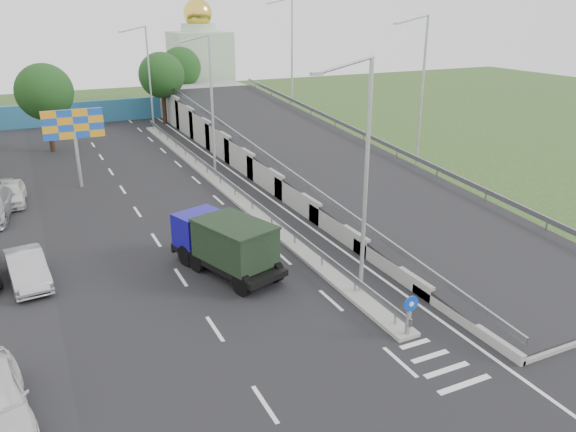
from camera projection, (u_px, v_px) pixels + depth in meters
ground at (445, 369)px, 19.83m from camera, size 160.00×160.00×0.00m
road_surface at (196, 209)px, 35.50m from camera, size 26.00×90.00×0.04m
median at (221, 184)px, 40.06m from camera, size 1.00×44.00×0.20m
overpass_ramp at (313, 151)px, 42.52m from camera, size 10.00×50.00×3.50m
median_guardrail at (220, 176)px, 39.83m from camera, size 0.09×44.00×0.71m
sign_bollard at (409, 315)px, 21.30m from camera, size 0.64×0.23×1.67m
lamp_post_near at (363, 169)px, 22.90m from camera, size 2.74×0.18×10.08m
lamp_post_mid at (209, 100)px, 39.79m from camera, size 2.74×0.18×10.08m
lamp_post_far at (147, 72)px, 56.68m from camera, size 2.74×0.18×10.08m
blue_wall at (102, 111)px, 61.70m from camera, size 30.00×0.50×2.40m
church at (200, 62)px, 72.69m from camera, size 7.00×7.00×13.80m
billboard at (74, 129)px, 38.36m from camera, size 4.00×0.24×5.50m
tree_left_mid at (44, 92)px, 47.74m from camera, size 4.80×4.80×7.60m
tree_median_far at (162, 75)px, 59.36m from camera, size 4.80×4.80×7.60m
tree_ramp_far at (181, 68)px, 66.89m from camera, size 4.80×4.80×7.60m
dump_truck at (225, 243)px, 26.63m from camera, size 4.08×6.58×2.73m
parked_car_b at (27, 268)px, 25.75m from camera, size 2.02×4.62×1.48m
parked_car_e at (10, 193)px, 36.15m from camera, size 1.97×4.41×1.47m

